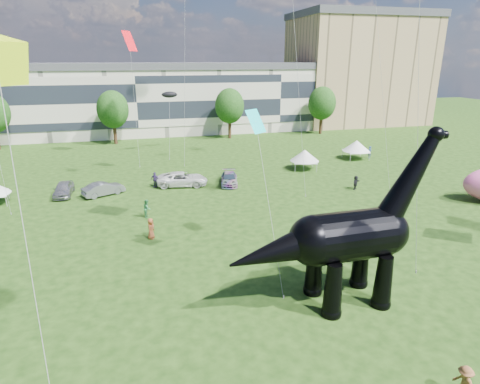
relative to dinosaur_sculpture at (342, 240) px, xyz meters
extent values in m
plane|color=#16330C|center=(-2.33, -0.97, -4.04)|extent=(220.00, 220.00, 0.00)
cube|color=beige|center=(-10.33, 61.03, 1.96)|extent=(78.00, 11.00, 12.00)
cube|color=tan|center=(37.67, 64.03, 6.96)|extent=(28.00, 18.00, 22.00)
cylinder|color=#382314|center=(-14.33, 52.03, -2.44)|extent=(0.56, 0.56, 3.20)
ellipsoid|color=#14380F|center=(-14.33, 52.03, 2.28)|extent=(5.20, 5.20, 6.24)
cylinder|color=#382314|center=(5.67, 52.03, -2.44)|extent=(0.56, 0.56, 3.20)
ellipsoid|color=#14380F|center=(5.67, 52.03, 2.28)|extent=(5.20, 5.20, 6.24)
cylinder|color=#382314|center=(23.67, 52.03, -2.44)|extent=(0.56, 0.56, 3.20)
ellipsoid|color=#14380F|center=(23.67, 52.03, 2.28)|extent=(5.20, 5.20, 6.24)
cone|color=black|center=(-1.01, -1.22, -2.41)|extent=(1.15, 1.15, 3.25)
sphere|color=black|center=(-1.01, -1.22, -3.84)|extent=(1.19, 1.19, 1.19)
cone|color=black|center=(-1.08, 1.16, -2.41)|extent=(1.15, 1.15, 3.25)
sphere|color=black|center=(-1.08, 1.16, -3.84)|extent=(1.19, 1.19, 1.19)
cone|color=black|center=(2.23, -1.13, -2.41)|extent=(1.15, 1.15, 3.25)
sphere|color=black|center=(2.23, -1.13, -3.84)|extent=(1.19, 1.19, 1.19)
cone|color=black|center=(2.17, 1.25, -2.41)|extent=(1.15, 1.15, 3.25)
sphere|color=black|center=(2.17, 1.25, -3.84)|extent=(1.19, 1.19, 1.19)
cylinder|color=black|center=(0.47, 0.01, 0.18)|extent=(4.62, 3.04, 2.92)
sphere|color=black|center=(-1.80, -0.05, 0.18)|extent=(2.92, 2.92, 2.92)
sphere|color=black|center=(2.74, 0.07, 0.18)|extent=(2.81, 2.81, 2.81)
cone|color=black|center=(4.06, 0.11, 3.32)|extent=(4.12, 1.73, 5.73)
sphere|color=black|center=(5.38, 0.14, 5.80)|extent=(0.91, 0.91, 0.91)
cylinder|color=black|center=(5.71, 0.15, 5.75)|extent=(0.77, 0.50, 0.48)
cone|color=black|center=(-4.03, -0.11, -0.18)|extent=(5.78, 2.42, 3.18)
imported|color=#A2A2A6|center=(-18.83, 25.06, -3.30)|extent=(1.90, 4.39, 1.48)
imported|color=slate|center=(-14.75, 24.12, -3.32)|extent=(4.57, 3.27, 1.43)
imported|color=silver|center=(-6.23, 25.35, -3.24)|extent=(6.07, 3.51, 1.59)
imported|color=#595960|center=(-0.91, 24.57, -3.37)|extent=(2.77, 4.85, 1.33)
cube|color=silver|center=(10.16, 28.52, -2.95)|extent=(3.61, 3.61, 0.12)
cone|color=silver|center=(10.16, 28.52, -2.16)|extent=(4.57, 4.57, 1.48)
cylinder|color=#999999|center=(8.48, 27.53, -3.50)|extent=(0.06, 0.06, 1.08)
cylinder|color=#999999|center=(11.15, 26.84, -3.50)|extent=(0.06, 0.06, 1.08)
cylinder|color=#999999|center=(9.17, 30.20, -3.50)|extent=(0.06, 0.06, 1.08)
cylinder|color=#999999|center=(11.84, 29.51, -3.50)|extent=(0.06, 0.06, 1.08)
cube|color=white|center=(19.67, 31.95, -2.91)|extent=(3.35, 3.35, 0.12)
cone|color=white|center=(19.67, 31.95, -2.10)|extent=(4.25, 4.25, 1.53)
cylinder|color=#999999|center=(18.10, 30.67, -3.48)|extent=(0.06, 0.06, 1.12)
cylinder|color=#999999|center=(20.95, 30.38, -3.48)|extent=(0.06, 0.06, 1.12)
cylinder|color=#999999|center=(18.39, 33.51, -3.48)|extent=(0.06, 0.06, 1.12)
cylinder|color=#999999|center=(21.23, 33.22, -3.48)|extent=(0.06, 0.06, 1.12)
cylinder|color=#999999|center=(-23.82, 22.97, -3.52)|extent=(0.06, 0.06, 1.04)
cylinder|color=#999999|center=(-24.28, 25.56, -3.52)|extent=(0.06, 0.06, 1.04)
imported|color=black|center=(12.25, 19.12, -3.24)|extent=(1.45, 1.28, 1.59)
imported|color=navy|center=(-0.06, 5.19, -3.12)|extent=(0.69, 0.48, 1.83)
imported|color=brown|center=(1.56, -8.12, -3.17)|extent=(0.71, 1.16, 1.74)
imported|color=#422E68|center=(-9.29, 25.63, -3.16)|extent=(1.09, 0.93, 1.75)
imported|color=#305378|center=(21.75, 31.68, -3.14)|extent=(0.52, 0.71, 1.79)
imported|color=#964825|center=(-10.39, 11.80, -3.17)|extent=(0.84, 1.00, 1.74)
imported|color=#388C4B|center=(-10.50, 16.66, -3.20)|extent=(0.73, 0.89, 1.68)
plane|color=red|center=(-10.74, 42.07, 12.11)|extent=(2.44, 2.92, 2.66)
ellipsoid|color=black|center=(-5.62, 43.12, 4.71)|extent=(2.38, 2.41, 0.91)
plane|color=#0DCDCD|center=(-3.33, 6.35, 5.97)|extent=(1.89, 1.67, 1.46)
camera|label=1|loc=(-10.97, -18.71, 9.87)|focal=30.00mm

